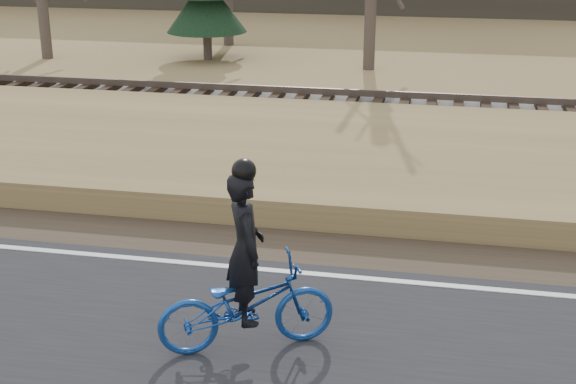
# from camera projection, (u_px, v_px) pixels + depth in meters

# --- Properties ---
(ground) EXTENTS (120.00, 120.00, 0.00)m
(ground) POSITION_uv_depth(u_px,v_px,m) (407.00, 293.00, 10.37)
(ground) COLOR #977E4D
(ground) RESTS_ON ground
(edge_line) EXTENTS (120.00, 0.12, 0.01)m
(edge_line) POSITION_uv_depth(u_px,v_px,m) (408.00, 282.00, 10.53)
(edge_line) COLOR silver
(edge_line) RESTS_ON road
(shoulder) EXTENTS (120.00, 1.60, 0.04)m
(shoulder) POSITION_uv_depth(u_px,v_px,m) (412.00, 255.00, 11.47)
(shoulder) COLOR #473A2B
(shoulder) RESTS_ON ground
(embankment) EXTENTS (120.00, 5.00, 0.44)m
(embankment) POSITION_uv_depth(u_px,v_px,m) (422.00, 176.00, 14.17)
(embankment) COLOR #977E4D
(embankment) RESTS_ON ground
(ballast) EXTENTS (120.00, 3.00, 0.45)m
(ballast) POSITION_uv_depth(u_px,v_px,m) (430.00, 123.00, 17.68)
(ballast) COLOR slate
(ballast) RESTS_ON ground
(railroad) EXTENTS (120.00, 2.40, 0.29)m
(railroad) POSITION_uv_depth(u_px,v_px,m) (431.00, 109.00, 17.58)
(railroad) COLOR black
(railroad) RESTS_ON ballast
(cyclist) EXTENTS (2.08, 1.45, 2.21)m
(cyclist) POSITION_uv_depth(u_px,v_px,m) (246.00, 291.00, 8.77)
(cyclist) COLOR navy
(cyclist) RESTS_ON road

